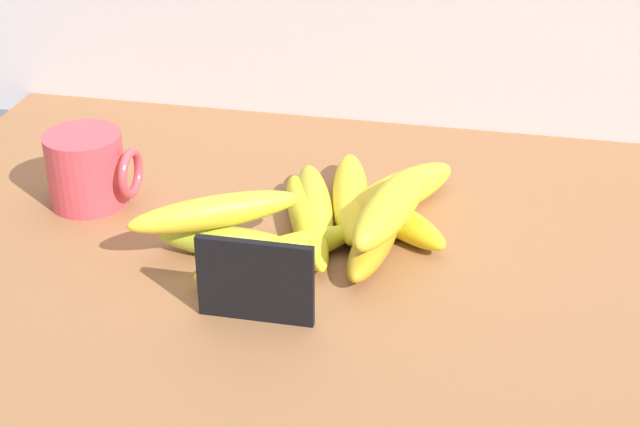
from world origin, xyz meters
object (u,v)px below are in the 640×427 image
banana_9 (390,207)px  banana_4 (395,218)px  chalkboard_sign (255,284)px  banana_2 (315,204)px  banana_7 (229,242)px  banana_3 (395,194)px  banana_8 (215,212)px  coffee_mug (88,169)px  banana_0 (377,240)px  banana_1 (279,251)px  banana_6 (306,220)px  banana_5 (350,197)px

banana_9 → banana_4: bearing=91.2°
chalkboard_sign → banana_2: chalkboard_sign is taller
banana_7 → chalkboard_sign: bearing=-60.8°
banana_3 → banana_8: bearing=-142.3°
coffee_mug → banana_3: (34.06, 4.91, -2.05)cm
chalkboard_sign → coffee_mug: 30.24cm
banana_8 → banana_4: bearing=25.3°
banana_0 → coffee_mug: bearing=171.6°
banana_0 → banana_1: bearing=-158.0°
banana_6 → banana_8: size_ratio=1.13×
banana_1 → banana_3: banana_3 is taller
banana_2 → banana_1: bearing=-98.5°
banana_3 → banana_2: bearing=-158.0°
coffee_mug → banana_9: 35.16cm
banana_4 → chalkboard_sign: bearing=-119.8°
chalkboard_sign → coffee_mug: bearing=143.2°
banana_6 → banana_5: bearing=55.8°
banana_8 → coffee_mug: bearing=155.1°
banana_2 → banana_9: 11.91cm
banana_7 → banana_8: size_ratio=0.86×
banana_5 → banana_4: bearing=-31.9°
banana_0 → banana_5: (-4.30, 8.47, 0.13)cm
banana_3 → banana_5: (-4.82, -1.37, -0.18)cm
banana_3 → banana_1: bearing=-126.1°
chalkboard_sign → banana_7: size_ratio=0.71×
chalkboard_sign → banana_9: size_ratio=0.64×
banana_5 → banana_9: (5.53, -8.48, 3.92)cm
banana_2 → banana_3: size_ratio=0.95×
banana_4 → banana_6: (-9.21, -2.19, -0.09)cm
banana_0 → banana_6: size_ratio=0.78×
banana_5 → banana_3: bearing=15.9°
banana_3 → banana_0: bearing=-93.0°
banana_1 → banana_6: 6.84cm
coffee_mug → banana_2: size_ratio=0.58×
banana_4 → banana_6: size_ratio=0.75×
banana_2 → banana_7: (-7.01, -9.63, -0.11)cm
banana_3 → banana_7: 20.23cm
coffee_mug → banana_9: (34.77, -4.93, 1.70)cm
banana_2 → banana_8: banana_8 is taller
banana_5 → banana_8: (-11.93, -11.58, 3.12)cm
banana_0 → banana_7: (-14.93, -3.21, -0.15)cm
banana_1 → banana_9: bearing=19.6°
chalkboard_sign → banana_1: 9.65cm
banana_2 → chalkboard_sign: bearing=-94.1°
banana_4 → banana_8: size_ratio=0.84×
banana_4 → banana_6: bearing=-166.6°
banana_2 → banana_6: bearing=-92.7°
banana_9 → banana_1: bearing=-160.4°
chalkboard_sign → banana_5: chalkboard_sign is taller
chalkboard_sign → banana_0: bearing=54.7°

